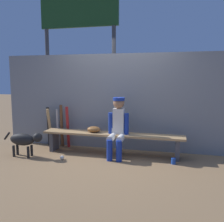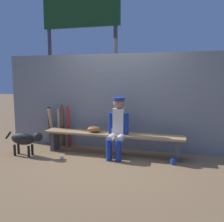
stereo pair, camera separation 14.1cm
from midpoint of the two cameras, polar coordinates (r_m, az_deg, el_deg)
name	(u,v)px [view 1 (the left image)]	position (r m, az deg, el deg)	size (l,w,h in m)	color
ground_plane	(112,154)	(5.10, -0.80, -9.92)	(30.00, 30.00, 0.00)	olive
chainlink_fence	(117,102)	(5.31, 0.38, 2.06)	(5.17, 0.03, 2.04)	gray
dugout_bench	(112,137)	(5.00, -0.81, -6.11)	(2.85, 0.36, 0.44)	tan
player_seated	(118,125)	(4.81, 0.43, -3.28)	(0.41, 0.55, 1.16)	silver
baseball_glove	(94,129)	(5.08, -4.98, -4.22)	(0.28, 0.20, 0.12)	brown
bat_aluminum_red	(68,127)	(5.58, -10.84, -3.66)	(0.06, 0.06, 0.91)	#B22323
bat_wood_dark	(62,126)	(5.66, -12.17, -3.37)	(0.06, 0.06, 0.95)	brown
bat_aluminum_silver	(58,127)	(5.77, -12.99, -3.69)	(0.06, 0.06, 0.84)	#B7B7BC
bat_wood_tan	(50,127)	(5.79, -14.75, -3.64)	(0.06, 0.06, 0.86)	tan
bat_aluminum_black	(49,126)	(5.85, -15.02, -3.42)	(0.06, 0.06, 0.88)	black
baseball	(62,158)	(4.89, -12.23, -10.42)	(0.07, 0.07, 0.07)	white
cup_on_ground	(173,161)	(4.66, 13.06, -11.13)	(0.08, 0.08, 0.11)	#1E47AD
cup_on_bench	(112,131)	(4.96, -0.81, -4.55)	(0.08, 0.08, 0.11)	silver
scoreboard	(81,31)	(6.57, -7.70, 17.82)	(2.31, 0.27, 3.82)	#3F3F42
dog	(25,140)	(5.19, -20.15, -6.23)	(0.84, 0.20, 0.49)	black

